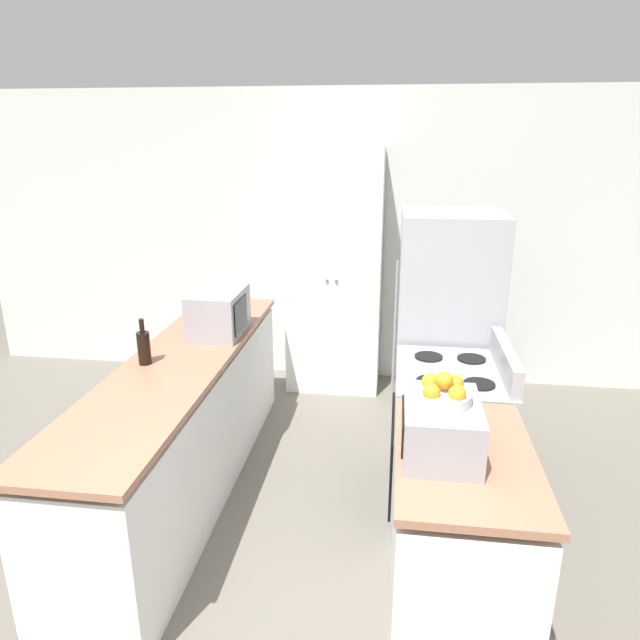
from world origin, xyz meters
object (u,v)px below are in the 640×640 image
at_px(wine_bottle, 144,347).
at_px(toaster_oven, 441,428).
at_px(pantry_cabinet, 335,273).
at_px(fruit_bowl, 443,392).
at_px(refrigerator, 445,334).
at_px(stove, 447,439).
at_px(microwave, 219,312).

bearing_deg(wine_bottle, toaster_oven, -24.85).
distance_m(pantry_cabinet, fruit_bowl, 2.73).
bearing_deg(pantry_cabinet, refrigerator, -45.82).
relative_size(refrigerator, toaster_oven, 3.90).
relative_size(stove, microwave, 2.24).
relative_size(microwave, toaster_oven, 1.08).
xyz_separation_m(microwave, toaster_oven, (1.40, -1.36, -0.03)).
xyz_separation_m(microwave, wine_bottle, (-0.28, -0.59, -0.04)).
relative_size(refrigerator, wine_bottle, 6.15).
distance_m(pantry_cabinet, microwave, 1.42).
relative_size(refrigerator, fruit_bowl, 7.19).
bearing_deg(stove, toaster_oven, -98.27).
xyz_separation_m(wine_bottle, toaster_oven, (1.67, -0.77, 0.01)).
distance_m(toaster_oven, fruit_bowl, 0.16).
height_order(microwave, fruit_bowl, fruit_bowl).
height_order(stove, toaster_oven, toaster_oven).
distance_m(stove, toaster_oven, 1.08).
bearing_deg(refrigerator, microwave, -167.36).
relative_size(pantry_cabinet, toaster_oven, 4.80).
bearing_deg(wine_bottle, stove, 4.46).
xyz_separation_m(stove, toaster_oven, (-0.13, -0.92, 0.56)).
xyz_separation_m(refrigerator, wine_bottle, (-1.82, -0.93, 0.16)).
distance_m(pantry_cabinet, refrigerator, 1.30).
distance_m(stove, wine_bottle, 1.89).
bearing_deg(wine_bottle, microwave, 64.77).
distance_m(microwave, fruit_bowl, 1.95).
height_order(stove, refrigerator, refrigerator).
relative_size(microwave, fruit_bowl, 1.99).
xyz_separation_m(stove, wine_bottle, (-1.81, -0.14, 0.55)).
bearing_deg(toaster_oven, stove, 81.73).
bearing_deg(microwave, pantry_cabinet, 62.89).
height_order(microwave, wine_bottle, microwave).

